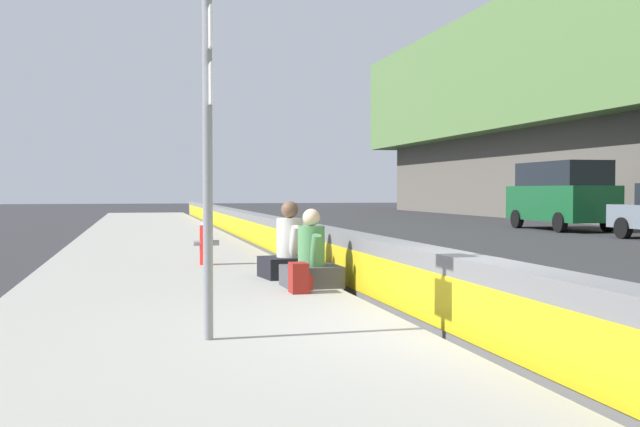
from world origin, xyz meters
name	(u,v)px	position (x,y,z in m)	size (l,w,h in m)	color
ground_plane	(466,341)	(0.00, 0.00, 0.00)	(160.00, 160.00, 0.00)	#2B2B2D
sidewalk_strip	(196,347)	(0.00, 2.65, 0.07)	(80.00, 4.40, 0.14)	gray
jersey_barrier	(466,298)	(0.00, 0.00, 0.42)	(76.00, 0.45, 0.85)	slate
route_sign_post	(208,108)	(-0.03, 2.54, 2.23)	(0.44, 0.09, 3.60)	gray
fire_hydrant	(206,240)	(6.94, 1.95, 0.59)	(0.26, 0.46, 0.88)	red
seated_person_foreground	(311,262)	(3.42, 0.79, 0.48)	(0.70, 0.81, 1.10)	#424247
seated_person_middle	(290,254)	(4.60, 0.86, 0.51)	(0.83, 0.94, 1.19)	black
backpack	(299,278)	(2.82, 1.09, 0.33)	(0.32, 0.28, 0.40)	maroon
parked_car_fourth	(561,194)	(18.57, -12.33, 1.35)	(5.15, 2.21, 2.56)	#145128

